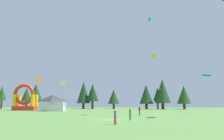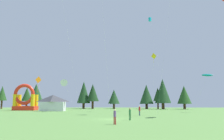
# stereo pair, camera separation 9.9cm
# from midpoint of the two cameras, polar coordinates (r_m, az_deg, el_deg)

# --- Properties ---
(ground_plane) EXTENTS (120.00, 120.00, 0.00)m
(ground_plane) POSITION_cam_midpoint_polar(r_m,az_deg,el_deg) (34.72, -0.10, -11.83)
(ground_plane) COLOR #5B8C42
(kite_cyan_box) EXTENTS (3.76, 3.53, 24.59)m
(kite_cyan_box) POSITION_cam_midpoint_polar(r_m,az_deg,el_deg) (64.72, 9.22, 11.88)
(kite_cyan_box) COLOR #19B7CC
(kite_cyan_box) RESTS_ON ground_plane
(kite_white_delta) EXTENTS (3.93, 2.17, 8.20)m
(kite_white_delta) POSITION_cam_midpoint_polar(r_m,az_deg,el_deg) (60.02, -11.47, -2.94)
(kite_white_delta) COLOR white
(kite_white_delta) RESTS_ON ground_plane
(kite_teal_parafoil) EXTENTS (4.49, 2.62, 9.08)m
(kite_teal_parafoil) POSITION_cam_midpoint_polar(r_m,az_deg,el_deg) (59.24, 22.10, -1.16)
(kite_teal_parafoil) COLOR #0C7F7A
(kite_teal_parafoil) RESTS_ON ground_plane
(kite_orange_diamond) EXTENTS (1.77, 0.83, 6.53)m
(kite_orange_diamond) POSITION_cam_midpoint_polar(r_m,az_deg,el_deg) (41.56, -17.41, -2.44)
(kite_orange_diamond) COLOR orange
(kite_orange_diamond) RESTS_ON ground_plane
(kite_yellow_diamond) EXTENTS (1.15, 2.84, 14.44)m
(kite_yellow_diamond) POSITION_cam_midpoint_polar(r_m,az_deg,el_deg) (61.30, 10.03, 3.15)
(kite_yellow_diamond) COLOR yellow
(kite_yellow_diamond) RESTS_ON ground_plane
(person_midfield) EXTENTS (0.37, 0.37, 1.66)m
(person_midfield) POSITION_cam_midpoint_polar(r_m,az_deg,el_deg) (32.87, 4.44, -10.33)
(person_midfield) COLOR #33723F
(person_midfield) RESTS_ON ground_plane
(person_near_camera) EXTENTS (0.38, 0.38, 1.73)m
(person_near_camera) POSITION_cam_midpoint_polar(r_m,az_deg,el_deg) (27.10, 0.79, -10.88)
(person_near_camera) COLOR #B21E26
(person_near_camera) RESTS_ON ground_plane
(person_far_side) EXTENTS (0.41, 0.41, 1.78)m
(person_far_side) POSITION_cam_midpoint_polar(r_m,az_deg,el_deg) (43.15, 6.72, -9.51)
(person_far_side) COLOR navy
(person_far_side) RESTS_ON ground_plane
(inflatable_orange_dome) EXTENTS (6.08, 4.13, 7.36)m
(inflatable_orange_dome) POSITION_cam_midpoint_polar(r_m,az_deg,el_deg) (71.14, -20.25, -7.01)
(inflatable_orange_dome) COLOR red
(inflatable_orange_dome) RESTS_ON ground_plane
(festival_tent) EXTENTS (6.27, 3.16, 4.18)m
(festival_tent) POSITION_cam_midpoint_polar(r_m,az_deg,el_deg) (64.17, -14.09, -7.73)
(festival_tent) COLOR silver
(festival_tent) RESTS_ON ground_plane
(tree_row_0) EXTENTS (3.04, 3.04, 7.50)m
(tree_row_0) POSITION_cam_midpoint_polar(r_m,az_deg,el_deg) (85.82, -24.98, -5.16)
(tree_row_0) COLOR #4C331E
(tree_row_0) RESTS_ON ground_plane
(tree_row_1) EXTENTS (3.39, 3.39, 7.20)m
(tree_row_1) POSITION_cam_midpoint_polar(r_m,az_deg,el_deg) (85.76, -19.86, -5.56)
(tree_row_1) COLOR #4C331E
(tree_row_1) RESTS_ON ground_plane
(tree_row_2) EXTENTS (4.61, 4.61, 8.16)m
(tree_row_2) POSITION_cam_midpoint_polar(r_m,az_deg,el_deg) (82.41, -17.86, -5.23)
(tree_row_2) COLOR #4C331E
(tree_row_2) RESTS_ON ground_plane
(tree_row_3) EXTENTS (4.50, 4.50, 9.21)m
(tree_row_3) POSITION_cam_midpoint_polar(r_m,az_deg,el_deg) (80.86, -6.81, -5.39)
(tree_row_3) COLOR #4C331E
(tree_row_3) RESTS_ON ground_plane
(tree_row_4) EXTENTS (4.10, 4.10, 8.26)m
(tree_row_4) POSITION_cam_midpoint_polar(r_m,az_deg,el_deg) (79.62, -4.64, -5.51)
(tree_row_4) COLOR #4C331E
(tree_row_4) RESTS_ON ground_plane
(tree_row_5) EXTENTS (3.89, 3.89, 6.38)m
(tree_row_5) POSITION_cam_midpoint_polar(r_m,az_deg,el_deg) (79.37, 0.50, -6.49)
(tree_row_5) COLOR #4C331E
(tree_row_5) RESTS_ON ground_plane
(tree_row_6) EXTENTS (4.57, 4.57, 7.94)m
(tree_row_6) POSITION_cam_midpoint_polar(r_m,az_deg,el_deg) (79.10, 8.36, -5.84)
(tree_row_6) COLOR #4C331E
(tree_row_6) RESTS_ON ground_plane
(tree_row_7) EXTENTS (2.89, 2.89, 6.91)m
(tree_row_7) POSITION_cam_midpoint_polar(r_m,az_deg,el_deg) (77.91, 11.03, -5.82)
(tree_row_7) COLOR #4C331E
(tree_row_7) RESTS_ON ground_plane
(tree_row_8) EXTENTS (5.14, 5.14, 9.73)m
(tree_row_8) POSITION_cam_midpoint_polar(r_m,az_deg,el_deg) (78.07, 12.19, -4.98)
(tree_row_8) COLOR #4C331E
(tree_row_8) RESTS_ON ground_plane
(tree_row_9) EXTENTS (4.45, 4.45, 7.45)m
(tree_row_9) POSITION_cam_midpoint_polar(r_m,az_deg,el_deg) (79.24, 17.08, -5.76)
(tree_row_9) COLOR #4C331E
(tree_row_9) RESTS_ON ground_plane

